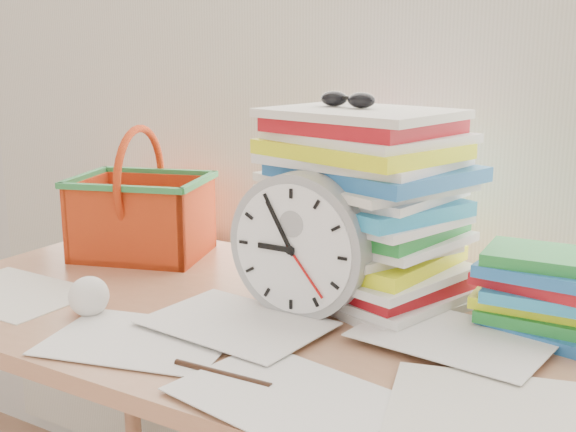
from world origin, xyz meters
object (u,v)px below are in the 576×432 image
Objects in this scene: clock at (300,246)px; book_stack at (547,293)px; paper_stack at (368,206)px; desk at (278,356)px; basket at (141,193)px.

book_stack is (0.38, 0.14, -0.06)m from clock.
paper_stack reaches higher than clock.
desk is 0.53m from basket.
desk is 0.47m from book_stack.
clock is 1.07× the size of book_stack.
book_stack is (0.41, 0.16, 0.14)m from desk.
paper_stack reaches higher than basket.
clock is at bearing -111.00° from paper_stack.
clock is at bearing -34.68° from basket.
basket is (-0.55, -0.00, -0.03)m from paper_stack.
desk is at bearing -147.98° from clock.
desk is 4.93× the size of basket.
desk is at bearing -117.88° from paper_stack.
paper_stack is 0.34m from book_stack.
paper_stack is at bearing -17.81° from basket.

